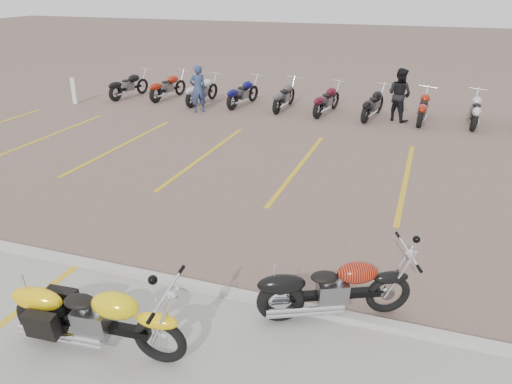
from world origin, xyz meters
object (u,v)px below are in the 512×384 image
person_b (399,95)px  bollard (74,91)px  flame_cruiser (331,290)px  yellow_cruiser (96,318)px  person_a (198,89)px

person_b → bollard: size_ratio=1.80×
flame_cruiser → person_b: (-0.03, 11.62, 0.44)m
flame_cruiser → yellow_cruiser: bearing=-173.7°
person_a → flame_cruiser: bearing=83.1°
bollard → person_a: bearing=4.4°
person_a → person_b: 7.11m
yellow_cruiser → bollard: 15.09m
yellow_cruiser → person_a: size_ratio=1.43×
person_b → bollard: (-12.19, -1.58, -0.40)m
person_b → yellow_cruiser: bearing=109.4°
flame_cruiser → bollard: bollard is taller
flame_cruiser → bollard: size_ratio=2.07×
bollard → yellow_cruiser: bearing=-51.0°
person_a → person_b: person_b is taller
flame_cruiser → person_b: size_ratio=1.15×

